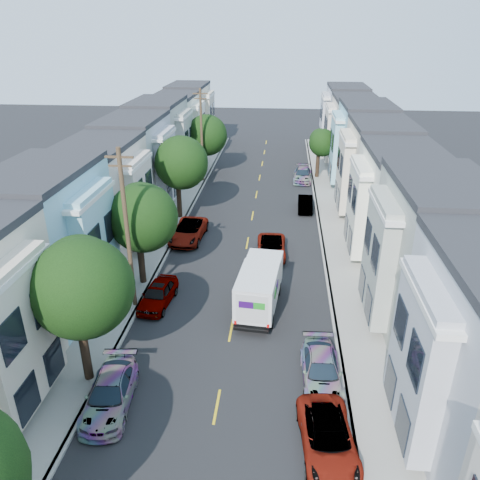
# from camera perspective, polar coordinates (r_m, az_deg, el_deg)

# --- Properties ---
(ground) EXTENTS (160.00, 160.00, 0.00)m
(ground) POSITION_cam_1_polar(r_m,az_deg,el_deg) (27.67, -1.09, -10.97)
(ground) COLOR black
(ground) RESTS_ON ground
(road_slab) EXTENTS (12.00, 70.00, 0.02)m
(road_slab) POSITION_cam_1_polar(r_m,az_deg,el_deg) (40.74, 1.24, 1.40)
(road_slab) COLOR black
(road_slab) RESTS_ON ground
(curb_left) EXTENTS (0.30, 70.00, 0.15)m
(curb_left) POSITION_cam_1_polar(r_m,az_deg,el_deg) (41.54, -7.12, 1.78)
(curb_left) COLOR gray
(curb_left) RESTS_ON ground
(curb_right) EXTENTS (0.30, 70.00, 0.15)m
(curb_right) POSITION_cam_1_polar(r_m,az_deg,el_deg) (40.77, 9.75, 1.15)
(curb_right) COLOR gray
(curb_right) RESTS_ON ground
(sidewalk_left) EXTENTS (2.60, 70.00, 0.15)m
(sidewalk_left) POSITION_cam_1_polar(r_m,az_deg,el_deg) (41.83, -8.86, 1.84)
(sidewalk_left) COLOR gray
(sidewalk_left) RESTS_ON ground
(sidewalk_right) EXTENTS (2.60, 70.00, 0.15)m
(sidewalk_right) POSITION_cam_1_polar(r_m,az_deg,el_deg) (40.91, 11.56, 1.08)
(sidewalk_right) COLOR gray
(sidewalk_right) RESTS_ON ground
(centerline) EXTENTS (0.12, 70.00, 0.01)m
(centerline) POSITION_cam_1_polar(r_m,az_deg,el_deg) (40.74, 1.24, 1.39)
(centerline) COLOR gold
(centerline) RESTS_ON ground
(townhouse_row_left) EXTENTS (5.00, 70.00, 8.50)m
(townhouse_row_left) POSITION_cam_1_polar(r_m,az_deg,el_deg) (42.93, -13.78, 1.90)
(townhouse_row_left) COLOR white
(townhouse_row_left) RESTS_ON ground
(townhouse_row_right) EXTENTS (5.00, 70.00, 8.50)m
(townhouse_row_right) POSITION_cam_1_polar(r_m,az_deg,el_deg) (41.55, 16.76, 0.76)
(townhouse_row_right) COLOR white
(townhouse_row_right) RESTS_ON ground
(tree_b) EXTENTS (4.70, 4.70, 7.67)m
(tree_b) POSITION_cam_1_polar(r_m,az_deg,el_deg) (22.48, -18.87, -5.59)
(tree_b) COLOR black
(tree_b) RESTS_ON ground
(tree_c) EXTENTS (4.51, 4.51, 7.13)m
(tree_c) POSITION_cam_1_polar(r_m,az_deg,el_deg) (30.76, -11.91, 2.63)
(tree_c) COLOR black
(tree_c) RESTS_ON ground
(tree_d) EXTENTS (4.70, 4.70, 7.55)m
(tree_d) POSITION_cam_1_polar(r_m,az_deg,el_deg) (41.68, -7.29, 9.29)
(tree_d) COLOR black
(tree_d) RESTS_ON ground
(tree_e) EXTENTS (4.70, 4.70, 6.98)m
(tree_e) POSITION_cam_1_polar(r_m,az_deg,el_deg) (55.13, -4.17, 12.61)
(tree_e) COLOR black
(tree_e) RESTS_ON ground
(tree_far_r) EXTENTS (3.10, 3.10, 5.65)m
(tree_far_r) POSITION_cam_1_polar(r_m,az_deg,el_deg) (54.46, 9.93, 11.55)
(tree_far_r) COLOR black
(tree_far_r) RESTS_ON ground
(utility_pole_near) EXTENTS (1.60, 0.26, 10.00)m
(utility_pole_near) POSITION_cam_1_polar(r_m,az_deg,el_deg) (28.14, -13.58, 1.00)
(utility_pole_near) COLOR #42301E
(utility_pole_near) RESTS_ON ground
(utility_pole_far) EXTENTS (1.60, 0.26, 10.00)m
(utility_pole_far) POSITION_cam_1_polar(r_m,az_deg,el_deg) (52.27, -4.70, 12.52)
(utility_pole_far) COLOR #42301E
(utility_pole_far) RESTS_ON ground
(fedex_truck) EXTENTS (2.27, 5.90, 2.83)m
(fedex_truck) POSITION_cam_1_polar(r_m,az_deg,el_deg) (28.85, 2.38, -5.62)
(fedex_truck) COLOR silver
(fedex_truck) RESTS_ON ground
(lead_sedan) EXTENTS (2.29, 4.75, 1.30)m
(lead_sedan) POSITION_cam_1_polar(r_m,az_deg,el_deg) (35.81, 3.83, -0.96)
(lead_sedan) COLOR black
(lead_sedan) RESTS_ON ground
(parked_left_b) EXTENTS (2.41, 4.88, 1.42)m
(parked_left_b) POSITION_cam_1_polar(r_m,az_deg,el_deg) (23.44, -15.55, -17.59)
(parked_left_b) COLOR black
(parked_left_b) RESTS_ON ground
(parked_left_c) EXTENTS (2.09, 4.52, 1.42)m
(parked_left_c) POSITION_cam_1_polar(r_m,az_deg,el_deg) (30.10, -9.96, -6.54)
(parked_left_c) COLOR #999AA1
(parked_left_c) RESTS_ON ground
(parked_left_d) EXTENTS (2.75, 5.44, 1.48)m
(parked_left_d) POSITION_cam_1_polar(r_m,az_deg,el_deg) (38.61, -6.32, 1.06)
(parked_left_d) COLOR #57130D
(parked_left_d) RESTS_ON ground
(parked_right_a) EXTENTS (2.63, 4.92, 1.32)m
(parked_right_a) POSITION_cam_1_polar(r_m,az_deg,el_deg) (21.23, 10.64, -22.70)
(parked_right_a) COLOR #545A5C
(parked_right_a) RESTS_ON ground
(parked_right_b) EXTENTS (2.06, 4.59, 1.36)m
(parked_right_b) POSITION_cam_1_polar(r_m,az_deg,el_deg) (24.22, 9.87, -15.40)
(parked_right_b) COLOR white
(parked_right_b) RESTS_ON ground
(parked_right_c) EXTENTS (1.41, 3.83, 1.27)m
(parked_right_c) POSITION_cam_1_polar(r_m,az_deg,el_deg) (45.08, 7.96, 4.37)
(parked_right_c) COLOR black
(parked_right_c) RESTS_ON ground
(parked_right_d) EXTENTS (2.22, 4.78, 1.40)m
(parked_right_d) POSITION_cam_1_polar(r_m,az_deg,el_deg) (53.91, 7.63, 7.88)
(parked_right_d) COLOR black
(parked_right_d) RESTS_ON ground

